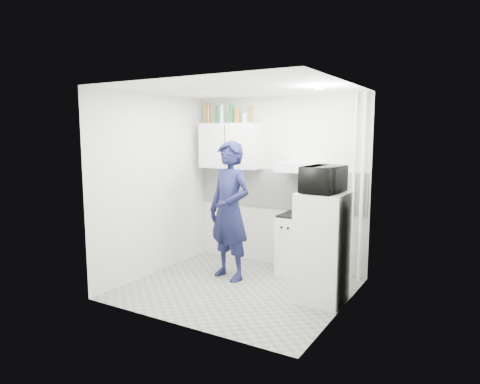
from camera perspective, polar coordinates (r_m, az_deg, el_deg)
The scene contains 24 objects.
floor at distance 5.82m, azimuth -0.42°, elevation -12.73°, with size 2.80×2.80×0.00m, color gray.
ceiling at distance 5.48m, azimuth -0.45°, elevation 13.66°, with size 2.80×2.80×0.00m, color white.
wall_back at distance 6.59m, azimuth 5.15°, elevation 1.33°, with size 2.80×2.80×0.00m, color beige.
wall_left at distance 6.33m, azimuth -11.39°, elevation 0.93°, with size 2.60×2.60×0.00m, color beige.
wall_right at distance 4.94m, azimuth 13.66°, elevation -1.06°, with size 2.60×2.60×0.00m, color beige.
person at distance 5.98m, azimuth -1.41°, elevation -2.51°, with size 0.71×0.46×1.94m, color #131537.
stove at distance 6.35m, azimuth 7.80°, elevation -7.01°, with size 0.53×0.53×0.85m, color white.
fridge at distance 5.31m, azimuth 10.84°, elevation -7.29°, with size 0.56×0.56×1.34m, color white.
stove_top at distance 6.25m, azimuth 7.88°, elevation -3.10°, with size 0.51×0.51×0.03m, color black.
saucepan at distance 6.29m, azimuth 7.99°, elevation -2.43°, with size 0.18×0.18×0.10m, color silver.
microwave at distance 5.16m, azimuth 11.08°, elevation 1.66°, with size 0.39×0.58×0.32m, color black.
bottle_a at distance 7.00m, azimuth -4.29°, elevation 10.43°, with size 0.08×0.08×0.33m, color brown.
bottle_b at distance 6.89m, azimuth -2.98°, elevation 10.28°, with size 0.07×0.07×0.28m, color #144C1E.
bottle_c at distance 6.85m, azimuth -2.46°, elevation 10.34°, with size 0.07×0.07×0.29m, color #B2B7BC.
bottle_d at distance 6.75m, azimuth -1.12°, elevation 10.43°, with size 0.07×0.07×0.30m, color #144C1E.
canister_a at distance 6.70m, azimuth -0.37°, elevation 10.11°, with size 0.09×0.09×0.22m, color brown.
canister_b at distance 6.63m, azimuth 0.66°, elevation 9.84°, with size 0.08×0.08×0.15m, color #B2B7BC.
bottle_e at distance 6.58m, azimuth 1.42°, elevation 10.27°, with size 0.06×0.06×0.25m, color brown.
upper_cabinet at distance 6.76m, azimuth -1.23°, elevation 6.19°, with size 1.00×0.35×0.70m, color white.
range_hood at distance 6.16m, azimuth 7.97°, elevation 3.35°, with size 0.60×0.50×0.14m, color white.
backsplash at distance 6.59m, azimuth 5.08°, elevation 0.45°, with size 2.74×0.03×0.60m, color white.
pipe_a at distance 6.08m, azimuth 15.96°, elevation 0.50°, with size 0.05×0.05×2.60m, color white.
pipe_b at distance 6.11m, azimuth 14.87°, elevation 0.58°, with size 0.04×0.04×2.60m, color white.
ceiling_spot_fixture at distance 5.22m, azimuth 10.46°, elevation 13.49°, with size 0.10×0.10×0.02m, color white.
Camera 1 is at (2.80, -4.68, 2.05)m, focal length 32.00 mm.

